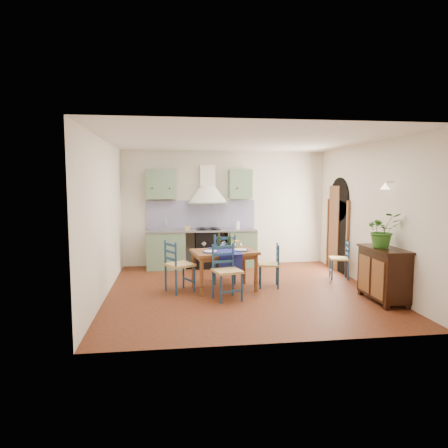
% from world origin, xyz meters
% --- Properties ---
extents(floor, '(5.00, 5.00, 0.00)m').
position_xyz_m(floor, '(0.00, 0.00, 0.00)').
color(floor, '#411D0E').
rests_on(floor, ground).
extents(back_wall, '(5.00, 0.96, 2.80)m').
position_xyz_m(back_wall, '(-0.47, 2.29, 1.05)').
color(back_wall, silver).
rests_on(back_wall, ground).
extents(right_wall, '(0.26, 5.00, 2.80)m').
position_xyz_m(right_wall, '(2.50, 0.28, 1.34)').
color(right_wall, silver).
rests_on(right_wall, ground).
extents(left_wall, '(0.04, 5.00, 2.80)m').
position_xyz_m(left_wall, '(-2.50, 0.00, 1.40)').
color(left_wall, silver).
rests_on(left_wall, ground).
extents(ceiling, '(5.00, 5.00, 0.01)m').
position_xyz_m(ceiling, '(0.00, 0.00, 2.80)').
color(ceiling, silver).
rests_on(ceiling, back_wall).
extents(dining_table, '(1.29, 1.01, 1.07)m').
position_xyz_m(dining_table, '(-0.33, 0.12, 0.67)').
color(dining_table, brown).
rests_on(dining_table, ground).
extents(chair_near, '(0.55, 0.55, 0.96)m').
position_xyz_m(chair_near, '(-0.38, -0.50, 0.50)').
color(chair_near, navy).
rests_on(chair_near, ground).
extents(chair_far, '(0.48, 0.48, 1.00)m').
position_xyz_m(chair_far, '(-0.26, 0.67, 0.52)').
color(chair_far, navy).
rests_on(chair_far, ground).
extents(chair_left, '(0.62, 0.62, 0.97)m').
position_xyz_m(chair_left, '(-1.21, 0.07, 0.50)').
color(chair_left, navy).
rests_on(chair_left, ground).
extents(chair_right, '(0.46, 0.46, 0.85)m').
position_xyz_m(chair_right, '(0.59, 0.21, 0.44)').
color(chair_right, navy).
rests_on(chair_right, ground).
extents(chair_spare, '(0.47, 0.47, 0.82)m').
position_xyz_m(chair_spare, '(2.23, 0.66, 0.42)').
color(chair_spare, navy).
rests_on(chair_spare, ground).
extents(sideboard, '(0.50, 1.05, 0.94)m').
position_xyz_m(sideboard, '(2.26, -1.00, 0.51)').
color(sideboard, black).
rests_on(sideboard, ground).
extents(potted_plant, '(0.55, 0.48, 0.60)m').
position_xyz_m(potted_plant, '(2.22, -0.98, 1.24)').
color(potted_plant, '#2A611D').
rests_on(potted_plant, sideboard).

